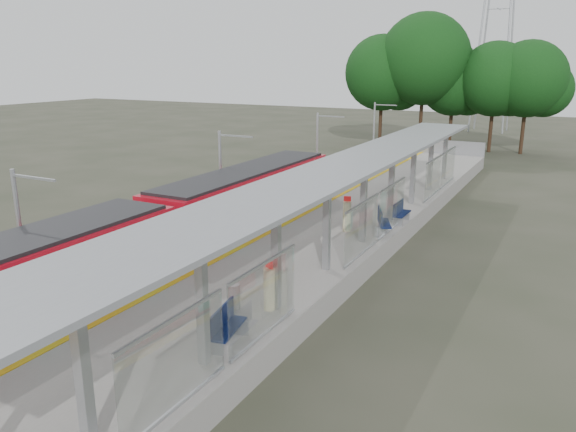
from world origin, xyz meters
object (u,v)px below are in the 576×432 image
(bench_mid, at_px, (382,221))
(info_pillar_near, at_px, (269,289))
(bench_far, at_px, (400,212))
(train, at_px, (154,236))
(bench_near, at_px, (226,325))
(litter_bin, at_px, (234,297))
(info_pillar_far, at_px, (347,216))

(bench_mid, bearing_deg, info_pillar_near, -117.35)
(bench_mid, bearing_deg, bench_far, 60.22)
(train, bearing_deg, bench_near, -34.87)
(info_pillar_near, relative_size, litter_bin, 1.98)
(bench_far, relative_size, litter_bin, 1.87)
(info_pillar_near, height_order, litter_bin, info_pillar_near)
(bench_far, bearing_deg, litter_bin, -97.67)
(info_pillar_far, bearing_deg, bench_far, 34.56)
(litter_bin, bearing_deg, info_pillar_near, 24.40)
(bench_mid, xyz_separation_m, bench_far, (0.21, 2.18, -0.04))
(bench_near, distance_m, info_pillar_near, 2.60)
(bench_near, relative_size, bench_far, 1.08)
(bench_near, relative_size, info_pillar_near, 1.02)
(bench_far, distance_m, info_pillar_far, 3.20)
(train, height_order, bench_far, train)
(bench_far, bearing_deg, train, -124.49)
(info_pillar_near, bearing_deg, bench_mid, 110.56)
(train, xyz_separation_m, bench_mid, (6.90, 7.96, -0.45))
(bench_mid, distance_m, info_pillar_far, 1.68)
(train, height_order, info_pillar_near, train)
(bench_near, bearing_deg, train, 133.95)
(bench_far, height_order, litter_bin, bench_far)
(train, xyz_separation_m, bench_far, (7.11, 10.14, -0.48))
(info_pillar_near, bearing_deg, bench_far, 110.12)
(train, height_order, litter_bin, train)
(info_pillar_far, distance_m, litter_bin, 9.89)
(train, bearing_deg, litter_bin, -24.02)
(bench_near, relative_size, info_pillar_far, 1.00)
(litter_bin, bearing_deg, bench_mid, 81.24)
(bench_mid, relative_size, bench_far, 1.10)
(info_pillar_far, height_order, litter_bin, info_pillar_far)
(bench_near, xyz_separation_m, bench_far, (0.69, 14.61, -0.02))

